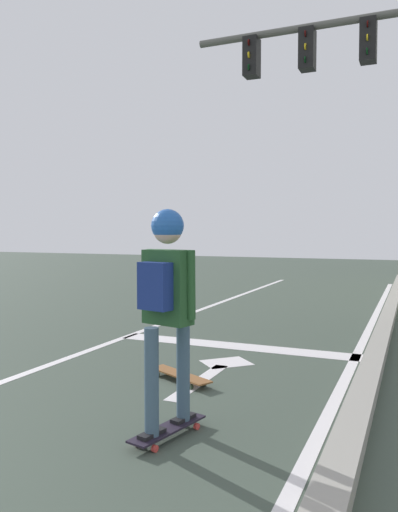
% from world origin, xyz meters
% --- Properties ---
extents(lane_line_center, '(0.12, 20.00, 0.01)m').
position_xyz_m(lane_line_center, '(-0.15, 6.00, 0.00)').
color(lane_line_center, silver).
rests_on(lane_line_center, ground).
extents(lane_line_curbside, '(0.12, 20.00, 0.01)m').
position_xyz_m(lane_line_curbside, '(3.24, 6.00, 0.00)').
color(lane_line_curbside, silver).
rests_on(lane_line_curbside, ground).
extents(stop_bar, '(3.54, 0.40, 0.01)m').
position_xyz_m(stop_bar, '(1.62, 6.18, 0.00)').
color(stop_bar, silver).
rests_on(stop_bar, ground).
extents(lane_arrow_stem, '(0.16, 1.40, 0.01)m').
position_xyz_m(lane_arrow_stem, '(1.79, 4.44, 0.00)').
color(lane_arrow_stem, silver).
rests_on(lane_arrow_stem, ground).
extents(lane_arrow_head, '(0.71, 0.71, 0.01)m').
position_xyz_m(lane_arrow_head, '(1.79, 5.29, 0.00)').
color(lane_arrow_head, silver).
rests_on(lane_arrow_head, ground).
extents(curb_strip, '(0.24, 24.00, 0.14)m').
position_xyz_m(curb_strip, '(3.49, 6.00, 0.07)').
color(curb_strip, '#9A978D').
rests_on(curb_strip, ground).
extents(skateboard, '(0.35, 0.79, 0.08)m').
position_xyz_m(skateboard, '(2.15, 2.98, 0.07)').
color(skateboard, black).
rests_on(skateboard, ground).
extents(skater, '(0.47, 0.63, 1.72)m').
position_xyz_m(skater, '(2.15, 2.96, 1.18)').
color(skater, '#3C556A').
rests_on(skater, skateboard).
extents(spare_skateboard, '(0.87, 0.56, 0.08)m').
position_xyz_m(spare_skateboard, '(1.60, 4.36, 0.07)').
color(spare_skateboard, brown).
rests_on(spare_skateboard, ground).
extents(traffic_signal_mast, '(3.78, 0.34, 5.25)m').
position_xyz_m(traffic_signal_mast, '(3.06, 7.68, 3.78)').
color(traffic_signal_mast, '#5C5C55').
rests_on(traffic_signal_mast, ground).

